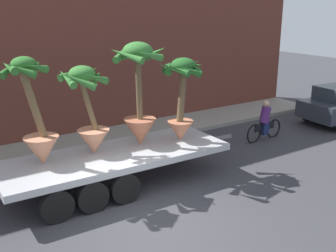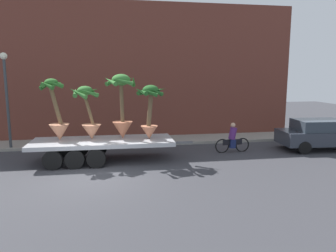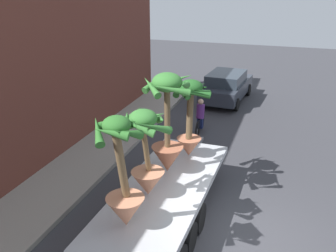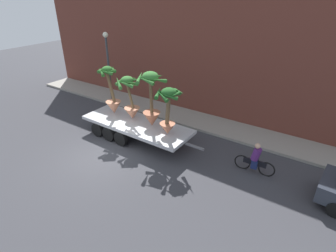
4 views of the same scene
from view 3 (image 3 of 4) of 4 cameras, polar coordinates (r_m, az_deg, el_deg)
ground_plane at (r=10.50m, az=11.65°, el=-16.22°), size 60.00×60.00×0.00m
sidewalk at (r=12.43m, az=-17.84°, el=-9.99°), size 24.00×2.20×0.15m
flatbed_trailer at (r=10.48m, az=-1.01°, el=-10.71°), size 7.31×2.33×0.98m
potted_palm_rear at (r=8.52m, az=-6.69°, el=-8.45°), size 1.26×1.19×2.75m
potted_palm_middle at (r=9.63m, az=-3.27°, el=-4.48°), size 1.36×1.41×2.42m
potted_palm_front at (r=11.84m, az=3.20°, el=1.78°), size 1.53×1.51×2.45m
potted_palm_extra at (r=10.78m, az=-0.10°, el=0.08°), size 1.48×1.50×2.94m
cyclist at (r=16.45m, az=4.78°, el=1.20°), size 1.84×0.36×1.54m
parked_car at (r=20.84m, az=8.64°, el=5.87°), size 4.55×2.22×1.58m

